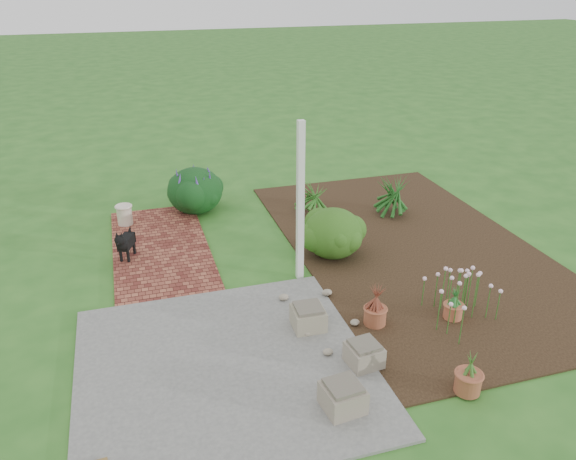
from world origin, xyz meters
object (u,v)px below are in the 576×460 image
object	(u,v)px
stone_trough_near	(343,398)
black_dog	(125,242)
cream_ceramic_urn	(125,215)
evergreen_shrub	(333,232)

from	to	relation	value
stone_trough_near	black_dog	size ratio (longest dim) A/B	0.73
stone_trough_near	cream_ceramic_urn	world-z (taller)	cream_ceramic_urn
cream_ceramic_urn	evergreen_shrub	distance (m)	4.01
cream_ceramic_urn	black_dog	bearing A→B (deg)	-91.07
black_dog	cream_ceramic_urn	size ratio (longest dim) A/B	1.57
stone_trough_near	black_dog	distance (m)	4.77
cream_ceramic_urn	evergreen_shrub	xyz separation A→B (m)	(3.29, -2.27, 0.23)
stone_trough_near	black_dog	world-z (taller)	black_dog
cream_ceramic_urn	evergreen_shrub	world-z (taller)	evergreen_shrub
stone_trough_near	black_dog	bearing A→B (deg)	116.38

